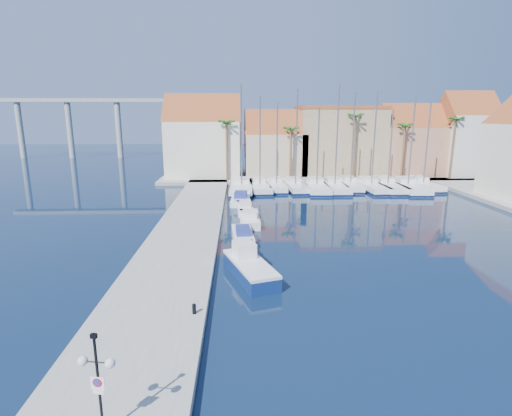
{
  "coord_description": "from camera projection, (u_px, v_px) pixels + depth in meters",
  "views": [
    {
      "loc": [
        -4.21,
        -20.7,
        10.65
      ],
      "look_at": [
        -2.78,
        11.8,
        3.0
      ],
      "focal_mm": 28.0,
      "sensor_mm": 36.0,
      "label": 1
    }
  ],
  "objects": [
    {
      "name": "sailboat_8",
      "position": [
        386.0,
        185.0,
        58.44
      ],
      "size": [
        3.11,
        11.76,
        11.34
      ],
      "rotation": [
        0.0,
        0.0,
        -0.0
      ],
      "color": "white",
      "rests_on": "ground"
    },
    {
      "name": "motorboat_west_2",
      "position": [
        250.0,
        218.0,
        39.89
      ],
      "size": [
        1.93,
        5.92,
        1.4
      ],
      "rotation": [
        0.0,
        0.0,
        0.01
      ],
      "color": "white",
      "rests_on": "ground"
    },
    {
      "name": "palm_4",
      "position": [
        456.0,
        122.0,
        62.69
      ],
      "size": [
        2.6,
        2.6,
        10.65
      ],
      "color": "brown",
      "rests_on": "shore_north"
    },
    {
      "name": "sailboat_4",
      "position": [
        316.0,
        186.0,
        57.71
      ],
      "size": [
        3.6,
        11.37,
        11.7
      ],
      "rotation": [
        0.0,
        0.0,
        -0.06
      ],
      "color": "white",
      "rests_on": "ground"
    },
    {
      "name": "sailboat_1",
      "position": [
        259.0,
        186.0,
        57.5
      ],
      "size": [
        3.18,
        9.99,
        13.03
      ],
      "rotation": [
        0.0,
        0.0,
        0.06
      ],
      "color": "white",
      "rests_on": "ground"
    },
    {
      "name": "lamp_post",
      "position": [
        97.0,
        369.0,
        12.47
      ],
      "size": [
        1.22,
        0.48,
        3.63
      ],
      "rotation": [
        0.0,
        0.0,
        -0.17
      ],
      "color": "black",
      "rests_on": "quay_west"
    },
    {
      "name": "motorboat_west_0",
      "position": [
        245.0,
        254.0,
        29.66
      ],
      "size": [
        2.06,
        5.33,
        1.4
      ],
      "rotation": [
        0.0,
        0.0,
        0.07
      ],
      "color": "white",
      "rests_on": "ground"
    },
    {
      "name": "bollard",
      "position": [
        194.0,
        309.0,
        20.79
      ],
      "size": [
        0.21,
        0.21,
        0.53
      ],
      "primitive_type": "cylinder",
      "color": "black",
      "rests_on": "quay_west"
    },
    {
      "name": "sailboat_2",
      "position": [
        276.0,
        185.0,
        58.15
      ],
      "size": [
        2.46,
        9.27,
        12.24
      ],
      "rotation": [
        0.0,
        0.0,
        0.0
      ],
      "color": "white",
      "rests_on": "ground"
    },
    {
      "name": "sailboat_6",
      "position": [
        350.0,
        184.0,
        58.71
      ],
      "size": [
        3.29,
        9.65,
        13.68
      ],
      "rotation": [
        0.0,
        0.0,
        -0.08
      ],
      "color": "white",
      "rests_on": "ground"
    },
    {
      "name": "building_4",
      "position": [
        464.0,
        137.0,
        67.34
      ],
      "size": [
        8.3,
        8.0,
        14.0
      ],
      "color": "silver",
      "rests_on": "shore_north"
    },
    {
      "name": "motorboat_west_1",
      "position": [
        243.0,
        235.0,
        34.28
      ],
      "size": [
        1.99,
        5.33,
        1.4
      ],
      "rotation": [
        0.0,
        0.0,
        0.06
      ],
      "color": "white",
      "rests_on": "ground"
    },
    {
      "name": "building_1",
      "position": [
        275.0,
        147.0,
        67.33
      ],
      "size": [
        10.3,
        8.0,
        11.0
      ],
      "color": "tan",
      "rests_on": "shore_north"
    },
    {
      "name": "ground",
      "position": [
        314.0,
        306.0,
        22.75
      ],
      "size": [
        260.0,
        260.0,
        0.0
      ],
      "primitive_type": "plane",
      "color": "#081832",
      "rests_on": "ground"
    },
    {
      "name": "sailboat_0",
      "position": [
        242.0,
        186.0,
        57.22
      ],
      "size": [
        3.58,
        11.85,
        14.63
      ],
      "rotation": [
        0.0,
        0.0,
        -0.04
      ],
      "color": "white",
      "rests_on": "ground"
    },
    {
      "name": "motorboat_west_3",
      "position": [
        245.0,
        208.0,
        44.47
      ],
      "size": [
        1.93,
        5.36,
        1.4
      ],
      "rotation": [
        0.0,
        0.0,
        0.05
      ],
      "color": "white",
      "rests_on": "ground"
    },
    {
      "name": "quay_west",
      "position": [
        185.0,
        234.0,
        35.44
      ],
      "size": [
        6.0,
        77.0,
        0.5
      ],
      "primitive_type": "cube",
      "color": "gray",
      "rests_on": "ground"
    },
    {
      "name": "palm_0",
      "position": [
        226.0,
        125.0,
        61.26
      ],
      "size": [
        2.6,
        2.6,
        10.15
      ],
      "color": "brown",
      "rests_on": "shore_north"
    },
    {
      "name": "viaduct",
      "position": [
        97.0,
        116.0,
        98.48
      ],
      "size": [
        48.0,
        2.2,
        14.45
      ],
      "color": "#9E9E99",
      "rests_on": "ground"
    },
    {
      "name": "sailboat_7",
      "position": [
        370.0,
        185.0,
        58.04
      ],
      "size": [
        3.25,
        10.93,
        13.82
      ],
      "rotation": [
        0.0,
        0.0,
        0.04
      ],
      "color": "white",
      "rests_on": "ground"
    },
    {
      "name": "sailboat_3",
      "position": [
        295.0,
        185.0,
        57.75
      ],
      "size": [
        3.14,
        9.56,
        14.1
      ],
      "rotation": [
        0.0,
        0.0,
        0.07
      ],
      "color": "white",
      "rests_on": "ground"
    },
    {
      "name": "shore_north",
      "position": [
        320.0,
        175.0,
        69.8
      ],
      "size": [
        54.0,
        16.0,
        0.5
      ],
      "primitive_type": "cube",
      "color": "gray",
      "rests_on": "ground"
    },
    {
      "name": "fishing_boat",
      "position": [
        249.0,
        267.0,
        26.76
      ],
      "size": [
        3.76,
        6.31,
        2.1
      ],
      "rotation": [
        0.0,
        0.0,
        0.32
      ],
      "color": "navy",
      "rests_on": "ground"
    },
    {
      "name": "palm_3",
      "position": [
        405.0,
        128.0,
        62.56
      ],
      "size": [
        2.6,
        2.6,
        9.65
      ],
      "color": "brown",
      "rests_on": "shore_north"
    },
    {
      "name": "building_3",
      "position": [
        409.0,
        143.0,
        68.18
      ],
      "size": [
        10.3,
        8.0,
        12.0
      ],
      "color": "#B2755A",
      "rests_on": "shore_north"
    },
    {
      "name": "building_2",
      "position": [
        338.0,
        141.0,
        68.55
      ],
      "size": [
        14.2,
        10.2,
        11.5
      ],
      "color": "#9C8260",
      "rests_on": "shore_north"
    },
    {
      "name": "sailboat_5",
      "position": [
        334.0,
        186.0,
        57.76
      ],
      "size": [
        3.13,
        10.93,
        14.68
      ],
      "rotation": [
        0.0,
        0.0,
        -0.02
      ],
      "color": "white",
      "rests_on": "ground"
    },
    {
      "name": "sailboat_10",
      "position": [
        421.0,
        184.0,
        59.04
      ],
      "size": [
        3.05,
        9.78,
        12.32
      ],
      "rotation": [
        0.0,
        0.0,
        0.05
      ],
      "color": "white",
      "rests_on": "ground"
    },
    {
      "name": "building_0",
      "position": [
        204.0,
        140.0,
        66.54
      ],
      "size": [
        12.3,
        9.0,
        13.5
      ],
      "color": "beige",
      "rests_on": "shore_north"
    },
    {
      "name": "sailboat_9",
      "position": [
        406.0,
        186.0,
        57.8
      ],
      "size": [
        3.81,
        12.09,
        13.03
      ],
      "rotation": [
        0.0,
        0.0,
        -0.06
      ],
      "color": "white",
      "rests_on": "ground"
    },
    {
      "name": "palm_1",
      "position": [
        291.0,
        131.0,
        61.9
      ],
      "size": [
        2.6,
        2.6,
        9.15
      ],
      "color": "brown",
      "rests_on": "shore_north"
    },
    {
      "name": "palm_2",
      "position": [
        355.0,
        119.0,
        61.9
      ],
      "size": [
        2.6,
        2.6,
        11.15
      ],
      "color": "brown",
      "rests_on": "shore_north"
    },
    {
      "name": "motorboat_west_4",
      "position": [
        241.0,
        198.0,
        49.48
      ],
      "size": [
        2.58,
        6.94,
        1.4
      ],
      "rotation": [
        0.0,
        0.0,
        -0.06
      ],
      "color": "white",
      "rests_on": "ground"
    }
  ]
}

